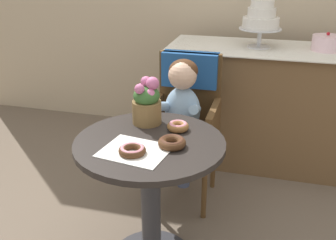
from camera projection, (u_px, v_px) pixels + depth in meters
name	position (u px, v px, depth m)	size (l,w,h in m)	color
cafe_table	(150.00, 179.00, 1.95)	(0.72, 0.72, 0.72)	#282321
wicker_chair	(187.00, 104.00, 2.53)	(0.42, 0.45, 0.95)	brown
seated_child	(181.00, 107.00, 2.37)	(0.27, 0.32, 0.73)	#8CADCC
paper_napkin	(135.00, 151.00, 1.77)	(0.29, 0.24, 0.00)	white
donut_front	(132.00, 150.00, 1.74)	(0.12, 0.12, 0.04)	#4C2D19
donut_mid	(178.00, 126.00, 1.97)	(0.11, 0.11, 0.04)	#936033
donut_side	(172.00, 142.00, 1.80)	(0.13, 0.13, 0.04)	#4C2D19
flower_vase	(147.00, 102.00, 2.01)	(0.15, 0.15, 0.25)	brown
display_counter	(271.00, 107.00, 2.99)	(1.56, 0.62, 0.90)	brown
tiered_cake_stand	(261.00, 19.00, 2.77)	(0.30, 0.30, 0.33)	silver
round_layer_cake	(327.00, 43.00, 2.74)	(0.20, 0.20, 0.13)	silver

